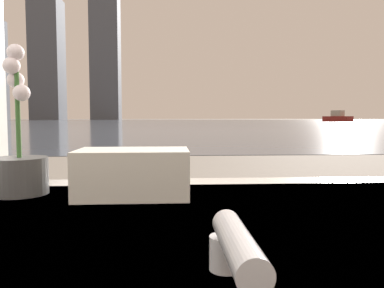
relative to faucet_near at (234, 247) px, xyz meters
name	(u,v)px	position (x,y,z in m)	size (l,w,h in m)	color
faucet_near	(234,247)	(0.00, 0.00, 0.00)	(0.04, 0.19, 0.08)	silver
potted_orchid	(19,161)	(-0.46, 0.58, 0.04)	(0.14, 0.14, 0.39)	#4C4C4C
towel_stack	(133,173)	(-0.17, 0.53, 0.01)	(0.28, 0.17, 0.12)	silver
harbor_water	(171,122)	(0.16, 61.77, -0.59)	(180.00, 110.00, 0.01)	slate
harbor_boat_1	(338,118)	(29.34, 63.51, 0.09)	(3.88, 5.40, 1.93)	maroon
skyline_tower_1	(47,59)	(-37.23, 117.77, 17.75)	(8.67, 9.59, 36.70)	#4C515B
skyline_tower_2	(106,57)	(-19.62, 117.77, 18.61)	(8.48, 8.05, 38.42)	#4C515B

